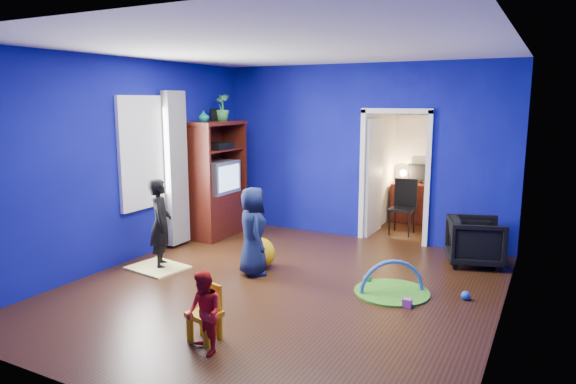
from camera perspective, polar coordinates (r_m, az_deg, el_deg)
The scene contains 32 objects.
floor at distance 6.49m, azimuth -0.74°, elevation -10.65°, with size 5.00×5.50×0.01m, color black.
ceiling at distance 6.10m, azimuth -0.81°, elevation 15.74°, with size 5.00×5.50×0.01m, color white.
wall_back at distance 8.63m, azimuth 8.01°, elevation 4.37°, with size 5.00×0.02×2.90m, color #0A0B75.
wall_front at distance 3.98m, azimuth -20.10°, elevation -2.94°, with size 5.00×0.02×2.90m, color #0A0B75.
wall_left at distance 7.64m, azimuth -17.51°, elevation 3.25°, with size 0.02×5.50×2.90m, color #0A0B75.
wall_right at distance 5.41m, azimuth 23.16°, elevation 0.21°, with size 0.02×5.50×2.90m, color #0A0B75.
alcove at distance 9.31m, azimuth 13.31°, elevation 3.38°, with size 1.00×1.75×2.50m, color silver, non-canonical shape.
armchair at distance 7.75m, azimuth 20.10°, elevation -5.18°, with size 0.72×0.74×0.68m, color black.
child_black at distance 7.33m, azimuth -13.97°, elevation -3.41°, with size 0.46×0.30×1.25m, color black.
child_navy at distance 6.85m, azimuth -3.93°, elevation -4.36°, with size 0.58×0.38×1.19m, color #0E1534.
toddler_red at distance 4.88m, azimuth -9.33°, elevation -13.10°, with size 0.38×0.30×0.78m, color red.
vase at distance 8.49m, azimuth -9.37°, elevation 8.32°, with size 0.18×0.18×0.19m, color #0D636D.
potted_plant at distance 8.91m, azimuth -7.35°, elevation 9.30°, with size 0.25×0.25×0.45m, color green.
tv_armoire at distance 8.83m, azimuth -7.99°, elevation 1.43°, with size 0.58×1.14×1.96m, color #3E130A.
crt_tv at distance 8.80m, azimuth -7.79°, elevation 1.67°, with size 0.46×0.70×0.54m, color silver.
yellow_blanket at distance 7.42m, azimuth -14.28°, elevation -8.15°, with size 0.75×0.60×0.03m, color #F2E07A.
hopper_ball at distance 7.18m, azimuth -3.18°, elevation -6.78°, with size 0.43×0.43×0.43m, color yellow.
kid_chair at distance 5.17m, azimuth -9.28°, elevation -13.45°, with size 0.28×0.28×0.50m, color yellow.
play_mat at distance 6.46m, azimuth 11.44°, elevation -10.86°, with size 0.91×0.91×0.02m, color green.
toy_arch at distance 6.46m, azimuth 11.44°, elevation -10.79°, with size 0.81×0.81×0.05m, color #3F8CD8.
window_left at distance 7.86m, azimuth -15.67°, elevation 4.27°, with size 0.03×0.95×1.55m, color white.
curtain at distance 8.23m, azimuth -12.36°, elevation 2.56°, with size 0.14×0.42×2.40m, color slate.
doorway at distance 8.49m, azimuth 11.75°, elevation 1.45°, with size 1.16×0.10×2.10m, color white.
study_desk at distance 10.05m, azimuth 14.02°, elevation -1.21°, with size 0.88×0.44×0.75m, color #3D140A.
desk_monitor at distance 10.07m, azimuth 14.33°, elevation 2.12°, with size 0.40×0.05×0.32m, color black.
desk_lamp at distance 10.08m, azimuth 12.69°, elevation 2.08°, with size 0.14×0.14×0.14m, color #FFD88C.
folding_chair at distance 9.12m, azimuth 12.59°, elevation -1.76°, with size 0.40×0.40×0.92m, color black.
book_shelf at distance 9.97m, azimuth 14.58°, elevation 8.21°, with size 0.88×0.24×0.04m, color white.
toy_0 at distance 6.47m, azimuth 19.13°, elevation -10.78°, with size 0.11×0.11×0.11m, color blue.
toy_1 at distance 6.15m, azimuth -9.37°, elevation -11.52°, with size 0.10×0.08×0.10m, color orange.
toy_2 at distance 6.75m, azimuth 8.80°, elevation -9.46°, with size 0.11×0.11×0.11m, color green.
toy_3 at distance 6.08m, azimuth 13.11°, elevation -11.93°, with size 0.10×0.08×0.10m, color #BF47A9.
Camera 1 is at (2.90, -5.33, 2.31)m, focal length 32.00 mm.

